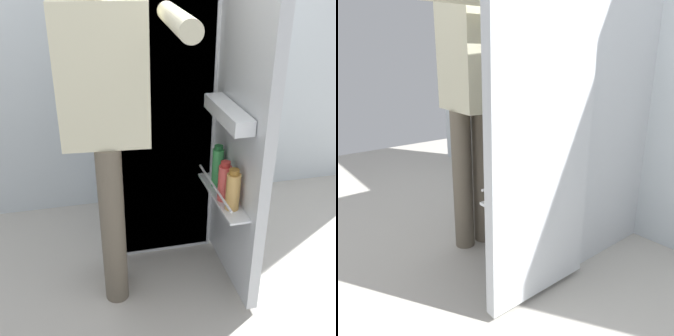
# 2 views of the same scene
# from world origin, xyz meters

# --- Properties ---
(ground_plane) EXTENTS (6.17, 6.17, 0.00)m
(ground_plane) POSITION_xyz_m (0.00, 0.00, 0.00)
(ground_plane) COLOR #B7B2A8
(kitchen_wall) EXTENTS (4.40, 0.10, 2.47)m
(kitchen_wall) POSITION_xyz_m (0.00, 0.95, 1.23)
(kitchen_wall) COLOR silver
(kitchen_wall) RESTS_ON ground_plane
(refrigerator) EXTENTS (0.67, 1.25, 1.71)m
(refrigerator) POSITION_xyz_m (0.03, 0.52, 0.86)
(refrigerator) COLOR silver
(refrigerator) RESTS_ON ground_plane
(person) EXTENTS (0.53, 0.73, 1.71)m
(person) POSITION_xyz_m (-0.29, -0.00, 1.02)
(person) COLOR #665B4C
(person) RESTS_ON ground_plane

